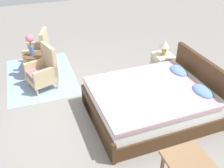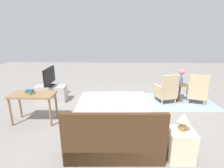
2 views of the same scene
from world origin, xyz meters
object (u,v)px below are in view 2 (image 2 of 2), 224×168
Objects in this scene: bed at (114,120)px; table_lamp at (184,119)px; armchair_by_window_left at (197,91)px; tv_stand at (51,93)px; side_table at (180,90)px; flower_vase at (181,75)px; vanity_desk at (33,98)px; book_stack at (30,92)px; armchair_by_window_right at (166,91)px; nightstand at (180,145)px; tv_flatscreen at (49,77)px.

bed reaches higher than table_lamp.
armchair_by_window_left reaches higher than tv_stand.
armchair_by_window_left is at bearing 161.57° from side_table.
side_table is (-2.09, -1.93, 0.06)m from bed.
flower_vase is 1.45× the size of table_lamp.
vanity_desk is 5.16× the size of book_stack.
book_stack is at bearing 16.23° from armchair_by_window_left.
armchair_by_window_left is 2.95m from table_lamp.
bed is 2.90m from flower_vase.
tv_stand is (3.65, -0.03, -0.13)m from armchair_by_window_right.
armchair_by_window_left is 4.59m from tv_stand.
armchair_by_window_left reaches higher than side_table.
bed is 3.98× the size of nightstand.
tv_flatscreen reaches higher than vanity_desk.
vanity_desk is (4.04, 1.49, 0.27)m from side_table.
bed is at bearing 42.69° from flower_vase.
vanity_desk is at bearing -21.74° from table_lamp.
tv_flatscreen is at bearing 1.80° from side_table.
vanity_desk is (4.50, 1.33, 0.24)m from armchair_by_window_left.
tv_stand is 1.41m from vanity_desk.
armchair_by_window_left reaches higher than table_lamp.
armchair_by_window_right reaches higher than side_table.
table_lamp is 4.13m from tv_flatscreen.
flower_vase reaches higher than bed.
flower_vase reaches higher than tv_stand.
side_table is 0.59× the size of tv_stand.
vanity_desk is (3.12, -1.24, 0.35)m from nightstand.
bed is 3.94× the size of side_table.
book_stack reaches higher than tv_stand.
vanity_desk is (3.57, 1.33, 0.24)m from armchair_by_window_right.
tv_flatscreen is at bearing -39.03° from table_lamp.
table_lamp is (0.92, 2.73, -0.08)m from flower_vase.
armchair_by_window_right is at bearing -99.87° from table_lamp.
tv_flatscreen is at bearing -0.41° from armchair_by_window_right.
table_lamp is 3.41m from book_stack.
table_lamp reaches higher than vanity_desk.
bed is at bearing -34.37° from nightstand.
armchair_by_window_left is at bearing -145.31° from bed.
table_lamp is at bearing 158.26° from vanity_desk.
flower_vase is 2.94m from nightstand.
armchair_by_window_left is 4.56× the size of book_stack.
armchair_by_window_left is at bearing -118.31° from nightstand.
flower_vase reaches higher than nightstand.
armchair_by_window_right reaches higher than book_stack.
armchair_by_window_right is 3.81m from vanity_desk.
armchair_by_window_left is 4.70m from vanity_desk.
flower_vase is 4.13m from tv_flatscreen.
tv_flatscreen is (0.00, 0.00, 0.56)m from tv_stand.
flower_vase is (-0.47, -0.16, 0.47)m from armchair_by_window_right.
flower_vase is at bearing 0.00° from side_table.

